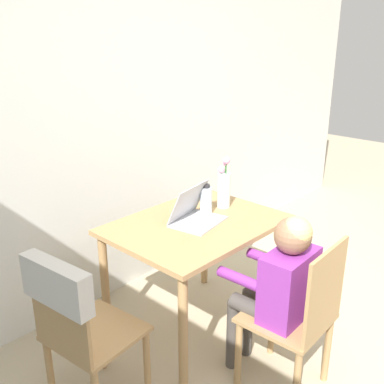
{
  "coord_description": "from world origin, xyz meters",
  "views": [
    {
      "loc": [
        -1.68,
        -0.17,
        1.81
      ],
      "look_at": [
        0.13,
        1.51,
        0.91
      ],
      "focal_mm": 42.0,
      "sensor_mm": 36.0,
      "label": 1
    }
  ],
  "objects_px": {
    "chair_spare": "(73,314)",
    "laptop": "(194,213)",
    "person_seated": "(280,280)",
    "flower_vase": "(224,187)",
    "water_bottle": "(206,200)",
    "chair_occupied": "(299,318)"
  },
  "relations": [
    {
      "from": "chair_occupied",
      "to": "chair_spare",
      "type": "height_order",
      "value": "chair_spare"
    },
    {
      "from": "chair_occupied",
      "to": "person_seated",
      "type": "relative_size",
      "value": 0.89
    },
    {
      "from": "flower_vase",
      "to": "water_bottle",
      "type": "bearing_deg",
      "value": 178.27
    },
    {
      "from": "chair_spare",
      "to": "flower_vase",
      "type": "relative_size",
      "value": 2.61
    },
    {
      "from": "laptop",
      "to": "chair_occupied",
      "type": "bearing_deg",
      "value": -103.43
    },
    {
      "from": "flower_vase",
      "to": "water_bottle",
      "type": "relative_size",
      "value": 1.78
    },
    {
      "from": "flower_vase",
      "to": "laptop",
      "type": "bearing_deg",
      "value": -175.41
    },
    {
      "from": "chair_spare",
      "to": "water_bottle",
      "type": "height_order",
      "value": "water_bottle"
    },
    {
      "from": "chair_occupied",
      "to": "chair_spare",
      "type": "bearing_deg",
      "value": -40.04
    },
    {
      "from": "water_bottle",
      "to": "flower_vase",
      "type": "bearing_deg",
      "value": -1.73
    },
    {
      "from": "laptop",
      "to": "water_bottle",
      "type": "xyz_separation_m",
      "value": [
        0.14,
        0.03,
        0.04
      ]
    },
    {
      "from": "person_seated",
      "to": "laptop",
      "type": "distance_m",
      "value": 0.66
    },
    {
      "from": "person_seated",
      "to": "flower_vase",
      "type": "distance_m",
      "value": 0.79
    },
    {
      "from": "chair_spare",
      "to": "flower_vase",
      "type": "height_order",
      "value": "flower_vase"
    },
    {
      "from": "flower_vase",
      "to": "person_seated",
      "type": "bearing_deg",
      "value": -117.92
    },
    {
      "from": "chair_spare",
      "to": "laptop",
      "type": "height_order",
      "value": "laptop"
    },
    {
      "from": "chair_occupied",
      "to": "water_bottle",
      "type": "bearing_deg",
      "value": -105.28
    },
    {
      "from": "chair_spare",
      "to": "person_seated",
      "type": "distance_m",
      "value": 1.02
    },
    {
      "from": "chair_occupied",
      "to": "person_seated",
      "type": "distance_m",
      "value": 0.21
    },
    {
      "from": "flower_vase",
      "to": "water_bottle",
      "type": "height_order",
      "value": "flower_vase"
    },
    {
      "from": "person_seated",
      "to": "flower_vase",
      "type": "relative_size",
      "value": 2.9
    },
    {
      "from": "chair_spare",
      "to": "laptop",
      "type": "relative_size",
      "value": 2.52
    }
  ]
}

